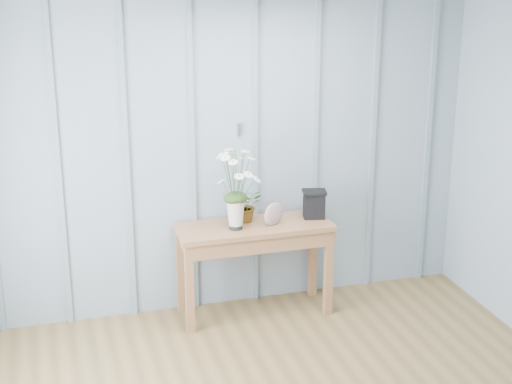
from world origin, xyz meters
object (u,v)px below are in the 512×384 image
object	(u,v)px
daisy_vase	(235,178)
carved_box	(314,204)
sideboard	(254,238)
felt_disc_vessel	(274,214)

from	to	relation	value
daisy_vase	carved_box	size ratio (longest dim) A/B	2.86
daisy_vase	carved_box	xyz separation A→B (m)	(0.66, 0.07, -0.29)
daisy_vase	carved_box	world-z (taller)	daisy_vase
sideboard	carved_box	world-z (taller)	carved_box
felt_disc_vessel	daisy_vase	bearing A→B (deg)	154.79
sideboard	felt_disc_vessel	world-z (taller)	felt_disc_vessel
sideboard	daisy_vase	distance (m)	0.54
carved_box	sideboard	bearing A→B (deg)	-177.74
daisy_vase	felt_disc_vessel	world-z (taller)	daisy_vase
daisy_vase	felt_disc_vessel	distance (m)	0.43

